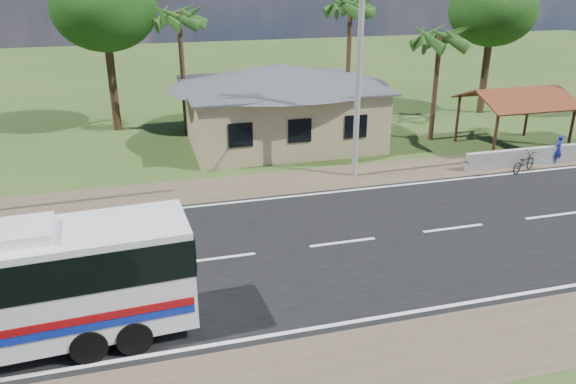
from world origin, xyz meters
name	(u,v)px	position (x,y,z in m)	size (l,w,h in m)	color
ground	(343,243)	(0.00, 0.00, 0.00)	(120.00, 120.00, 0.00)	#294518
road	(343,243)	(0.00, 0.00, 0.01)	(120.00, 16.00, 0.03)	black
house	(280,96)	(1.00, 13.00, 2.64)	(12.40, 10.00, 5.00)	tan
waiting_shed	(516,99)	(13.00, 8.50, 2.73)	(5.20, 4.48, 3.35)	#372314
concrete_barrier	(529,157)	(12.00, 5.60, 0.45)	(7.00, 0.30, 0.90)	#9E9E99
utility_poles	(353,53)	(2.67, 6.49, 5.77)	(32.80, 2.22, 11.00)	#9E9E99
palm_near	(440,38)	(9.50, 11.00, 5.71)	(2.80, 2.80, 6.70)	#47301E
palm_mid	(351,6)	(6.00, 15.50, 7.16)	(2.80, 2.80, 8.20)	#47301E
palm_far	(179,18)	(-4.00, 16.00, 6.68)	(2.80, 2.80, 7.70)	#47301E
tree_behind_house	(104,8)	(-8.00, 18.00, 7.12)	(6.00, 6.00, 9.61)	#47301E
tree_behind_shed	(493,11)	(16.00, 16.00, 6.68)	(5.60, 5.60, 9.02)	#47301E
motorcycle	(524,162)	(11.17, 4.86, 0.48)	(0.64, 1.84, 0.96)	black
person	(558,149)	(13.61, 5.49, 0.75)	(0.55, 0.36, 1.49)	navy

